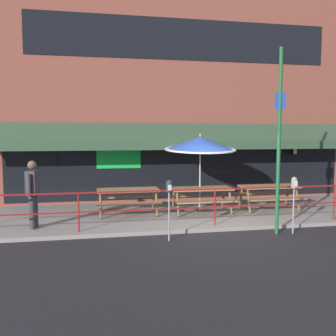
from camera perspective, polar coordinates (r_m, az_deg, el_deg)
ground_plane at (r=9.69m, az=7.67°, el=-9.62°), size 120.00×120.00×0.00m
patio_deck at (r=11.54m, az=4.49°, el=-6.92°), size 15.00×4.00×0.10m
restaurant_building at (r=13.53m, az=2.07°, el=11.85°), size 15.00×1.60×8.14m
patio_railing at (r=9.80m, az=7.16°, el=-4.66°), size 13.84×0.04×0.97m
picnic_table_left at (r=11.05m, az=-6.12°, el=-4.02°), size 1.80×1.42×0.76m
picnic_table_centre at (r=11.30m, az=5.15°, el=-3.80°), size 1.80×1.42×0.76m
picnic_table_right at (r=12.12m, az=15.15°, el=-3.35°), size 1.80×1.42×0.76m
patio_umbrella_centre at (r=11.36m, az=4.93°, el=3.71°), size 2.14×2.14×2.38m
pedestrian_walking at (r=9.97m, az=-19.89°, el=-3.27°), size 0.31×0.61×1.71m
parking_meter_near at (r=8.58m, az=0.17°, el=-3.67°), size 0.15×0.16×1.42m
parking_meter_far at (r=9.75m, az=18.67°, el=-2.88°), size 0.15×0.16×1.42m
street_sign_pole at (r=9.49m, az=16.55°, el=4.10°), size 0.28×0.09×4.53m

